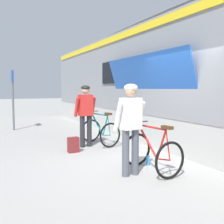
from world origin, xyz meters
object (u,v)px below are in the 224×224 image
(bicycle_near_red, at_px, (152,152))
(water_bottle_by_the_backpack, at_px, (77,147))
(cyclist_near_in_white, at_px, (131,121))
(train_car, at_px, (211,78))
(platform_sign_post, at_px, (13,90))
(cyclist_far_in_red, at_px, (86,110))
(backpack_on_platform, at_px, (73,145))
(water_bottle_near_the_bikes, at_px, (148,161))
(bicycle_far_teal, at_px, (100,131))

(bicycle_near_red, height_order, water_bottle_by_the_backpack, bicycle_near_red)
(cyclist_near_in_white, bearing_deg, water_bottle_by_the_backpack, 97.21)
(train_car, xyz_separation_m, platform_sign_post, (-4.70, 5.73, -0.34))
(cyclist_far_in_red, distance_m, backpack_on_platform, 1.13)
(backpack_on_platform, distance_m, water_bottle_near_the_bikes, 2.16)
(cyclist_far_in_red, bearing_deg, water_bottle_by_the_backpack, -135.00)
(train_car, bearing_deg, backpack_on_platform, 163.88)
(backpack_on_platform, bearing_deg, platform_sign_post, 97.79)
(train_car, xyz_separation_m, cyclist_near_in_white, (-3.26, -1.22, -0.91))
(cyclist_near_in_white, distance_m, water_bottle_by_the_backpack, 2.58)
(backpack_on_platform, height_order, water_bottle_near_the_bikes, backpack_on_platform)
(water_bottle_near_the_bikes, bearing_deg, bicycle_near_red, -112.43)
(cyclist_far_in_red, distance_m, platform_sign_post, 4.48)
(cyclist_far_in_red, relative_size, bicycle_near_red, 1.55)
(cyclist_near_in_white, distance_m, bicycle_near_red, 0.82)
(backpack_on_platform, xyz_separation_m, platform_sign_post, (-1.02, 4.67, 1.42))
(cyclist_far_in_red, bearing_deg, platform_sign_post, 110.44)
(bicycle_near_red, xyz_separation_m, platform_sign_post, (-1.94, 6.96, 1.22))
(cyclist_far_in_red, height_order, water_bottle_near_the_bikes, cyclist_far_in_red)
(train_car, distance_m, water_bottle_near_the_bikes, 3.28)
(water_bottle_near_the_bikes, xyz_separation_m, platform_sign_post, (-2.12, 6.53, 1.52))
(bicycle_near_red, height_order, bicycle_far_teal, same)
(cyclist_far_in_red, distance_m, bicycle_far_teal, 0.82)
(cyclist_near_in_white, xyz_separation_m, bicycle_far_teal, (0.60, 2.88, -0.65))
(platform_sign_post, bearing_deg, cyclist_near_in_white, -78.30)
(train_car, relative_size, platform_sign_post, 8.61)
(cyclist_near_in_white, height_order, bicycle_near_red, cyclist_near_in_white)
(cyclist_far_in_red, distance_m, water_bottle_by_the_backpack, 1.12)
(bicycle_far_teal, relative_size, water_bottle_near_the_bikes, 5.58)
(bicycle_far_teal, height_order, backpack_on_platform, bicycle_far_teal)
(backpack_on_platform, bearing_deg, water_bottle_near_the_bikes, -63.80)
(cyclist_far_in_red, bearing_deg, water_bottle_near_the_bikes, -76.45)
(train_car, relative_size, cyclist_far_in_red, 11.73)
(bicycle_near_red, bearing_deg, platform_sign_post, 105.59)
(cyclist_near_in_white, distance_m, backpack_on_platform, 2.48)
(water_bottle_near_the_bikes, relative_size, water_bottle_by_the_backpack, 1.04)
(train_car, xyz_separation_m, water_bottle_near_the_bikes, (-2.58, -0.80, -1.86))
(train_car, bearing_deg, bicycle_far_teal, 147.98)
(cyclist_near_in_white, relative_size, platform_sign_post, 0.73)
(cyclist_far_in_red, xyz_separation_m, water_bottle_near_the_bikes, (0.57, -2.37, -0.95))
(bicycle_near_red, distance_m, backpack_on_platform, 2.48)
(cyclist_far_in_red, height_order, bicycle_near_red, cyclist_far_in_red)
(backpack_on_platform, relative_size, water_bottle_by_the_backpack, 1.96)
(train_car, relative_size, cyclist_near_in_white, 11.73)
(bicycle_far_teal, distance_m, backpack_on_platform, 1.20)
(platform_sign_post, bearing_deg, cyclist_far_in_red, -69.56)
(cyclist_near_in_white, bearing_deg, backpack_on_platform, 100.48)
(bicycle_near_red, bearing_deg, cyclist_far_in_red, 97.96)
(bicycle_near_red, height_order, water_bottle_near_the_bikes, bicycle_near_red)
(train_car, height_order, water_bottle_by_the_backpack, train_car)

